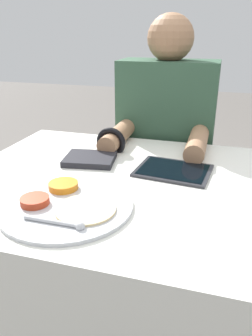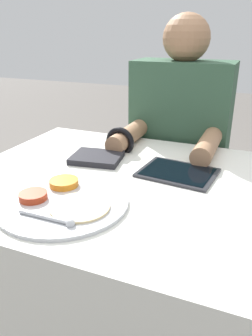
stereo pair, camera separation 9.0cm
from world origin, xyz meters
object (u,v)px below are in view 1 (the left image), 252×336
at_px(thali_tray, 66,204).
at_px(tablet_device, 173,170).
at_px(person_diner, 164,167).
at_px(red_notebook, 90,159).

relative_size(thali_tray, tablet_device, 1.38).
bearing_deg(thali_tray, person_diner, 79.88).
relative_size(red_notebook, tablet_device, 0.75).
bearing_deg(thali_tray, tablet_device, 52.73).
xyz_separation_m(tablet_device, person_diner, (-0.10, 0.42, -0.17)).
distance_m(red_notebook, person_diner, 0.49).
distance_m(tablet_device, person_diner, 0.46).
relative_size(thali_tray, person_diner, 0.28).
height_order(red_notebook, person_diner, person_diner).
bearing_deg(tablet_device, red_notebook, 178.88).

